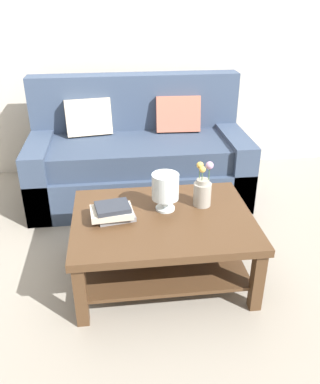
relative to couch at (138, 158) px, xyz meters
name	(u,v)px	position (x,y,z in m)	size (l,w,h in m)	color
ground_plane	(166,250)	(0.13, -0.95, -0.36)	(10.00, 10.00, 0.00)	gray
back_wall	(144,34)	(0.13, 0.70, 0.99)	(6.40, 0.12, 2.70)	beige
couch	(138,158)	(0.00, 0.00, 0.00)	(1.91, 0.90, 1.06)	#384760
coffee_table	(162,234)	(0.07, -1.22, -0.03)	(1.14, 0.87, 0.46)	#4C331E
book_stack_main	(113,212)	(-0.24, -1.22, 0.15)	(0.29, 0.20, 0.10)	slate
glass_hurricane_vase	(165,188)	(0.10, -1.13, 0.25)	(0.17, 0.17, 0.25)	silver
flower_pitcher	(203,190)	(0.35, -1.10, 0.21)	(0.12, 0.12, 0.31)	#9E998E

